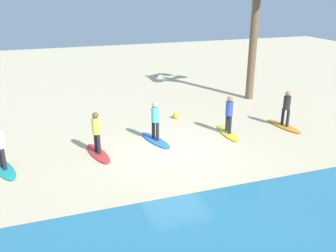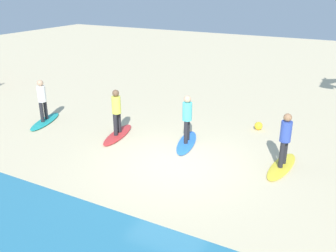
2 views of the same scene
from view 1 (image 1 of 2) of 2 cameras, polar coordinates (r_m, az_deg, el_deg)
ground_plane at (r=14.46m, az=1.14°, el=-4.38°), size 60.00×60.00×0.00m
surfboard_orange at (r=18.07m, az=17.45°, el=-0.02°), size 0.85×2.16×0.09m
surfer_orange at (r=17.76m, az=17.79°, el=2.98°), size 0.32×0.46×1.64m
surfboard_yellow at (r=16.65m, az=9.20°, el=-1.06°), size 0.74×2.14×0.09m
surfer_yellow at (r=16.31m, az=9.39°, el=2.19°), size 0.32×0.46×1.64m
surfboard_blue at (r=15.67m, az=-1.94°, el=-2.19°), size 1.07×2.17×0.09m
surfer_blue at (r=15.31m, az=-1.98°, el=1.24°), size 0.32×0.45×1.64m
surfboard_red at (r=14.69m, az=-10.71°, el=-4.15°), size 0.95×2.17×0.09m
surfer_red at (r=14.31m, az=-10.97°, el=-0.54°), size 0.32×0.45×1.64m
surfboard_teal at (r=14.47m, az=-23.89°, el=-6.05°), size 1.19×2.17×0.09m
surfer_teal at (r=14.09m, az=-24.46°, el=-2.43°), size 0.32×0.44×1.64m
beach_ball at (r=18.36m, az=1.23°, el=1.63°), size 0.31×0.31×0.31m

